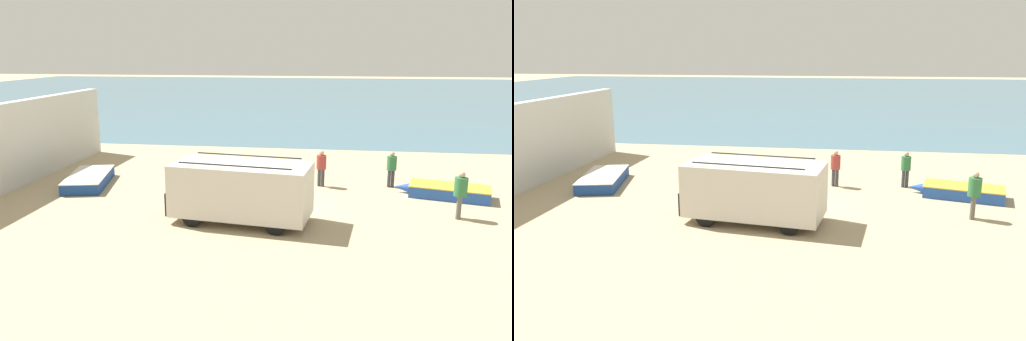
% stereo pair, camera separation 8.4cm
% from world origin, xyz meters
% --- Properties ---
extents(ground_plane, '(200.00, 200.00, 0.00)m').
position_xyz_m(ground_plane, '(0.00, 0.00, 0.00)').
color(ground_plane, tan).
extents(sea_water, '(120.00, 80.00, 0.01)m').
position_xyz_m(sea_water, '(0.00, 52.00, 0.00)').
color(sea_water, '#477084').
rests_on(sea_water, ground_plane).
extents(harbor_wall, '(0.50, 16.80, 3.72)m').
position_xyz_m(harbor_wall, '(-11.05, 1.00, 1.86)').
color(harbor_wall, silver).
rests_on(harbor_wall, ground_plane).
extents(parked_van, '(5.08, 2.76, 2.23)m').
position_xyz_m(parked_van, '(-0.40, -1.60, 1.16)').
color(parked_van, beige).
rests_on(parked_van, ground_plane).
extents(fishing_rowboat_0, '(2.41, 4.50, 0.50)m').
position_xyz_m(fishing_rowboat_0, '(-8.01, 2.33, 0.25)').
color(fishing_rowboat_0, navy).
rests_on(fishing_rowboat_0, ground_plane).
extents(fishing_rowboat_1, '(3.88, 2.22, 0.50)m').
position_xyz_m(fishing_rowboat_1, '(7.46, 2.57, 0.25)').
color(fishing_rowboat_1, '#234CA3').
rests_on(fishing_rowboat_1, ground_plane).
extents(fishing_rowboat_2, '(2.89, 4.51, 0.57)m').
position_xyz_m(fishing_rowboat_2, '(-0.65, 4.49, 0.28)').
color(fishing_rowboat_2, navy).
rests_on(fishing_rowboat_2, ground_plane).
extents(fisherman_0, '(0.46, 0.46, 1.74)m').
position_xyz_m(fisherman_0, '(7.28, -0.17, 1.04)').
color(fisherman_0, '#5B564C').
rests_on(fisherman_0, ground_plane).
extents(fisherman_1, '(0.42, 0.42, 1.60)m').
position_xyz_m(fisherman_1, '(5.35, 3.82, 0.96)').
color(fisherman_1, '#38383D').
rests_on(fisherman_1, ground_plane).
extents(fisherman_2, '(0.42, 0.42, 1.62)m').
position_xyz_m(fisherman_2, '(2.30, 3.53, 0.97)').
color(fisherman_2, '#38383D').
rests_on(fisherman_2, ground_plane).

